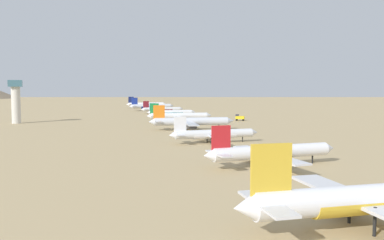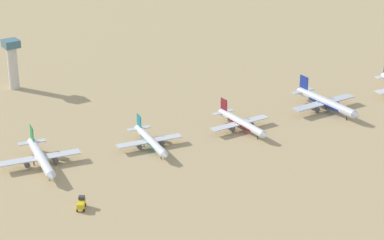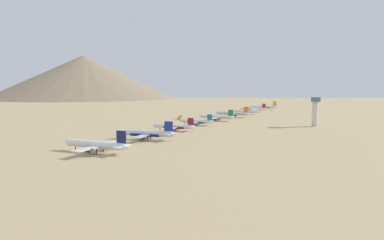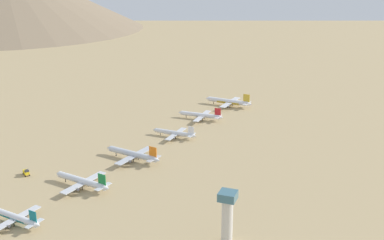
{
  "view_description": "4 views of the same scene",
  "coord_description": "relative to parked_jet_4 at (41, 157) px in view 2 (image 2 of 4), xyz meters",
  "views": [
    {
      "loc": [
        -69.63,
        -212.71,
        18.76
      ],
      "look_at": [
        -6.4,
        -42.25,
        4.76
      ],
      "focal_mm": 36.99,
      "sensor_mm": 36.0,
      "label": 1
    },
    {
      "loc": [
        257.14,
        -99.51,
        129.81
      ],
      "look_at": [
        8.27,
        66.3,
        6.47
      ],
      "focal_mm": 73.93,
      "sensor_mm": 36.0,
      "label": 2
    },
    {
      "loc": [
        -67.06,
        322.59,
        32.42
      ],
      "look_at": [
        13.82,
        46.42,
        4.46
      ],
      "focal_mm": 32.12,
      "sensor_mm": 36.0,
      "label": 3
    },
    {
      "loc": [
        -133.58,
        199.45,
        113.59
      ],
      "look_at": [
        -17.4,
        -112.91,
        4.75
      ],
      "focal_mm": 45.01,
      "sensor_mm": 36.0,
      "label": 4
    }
  ],
  "objects": [
    {
      "name": "parked_jet_6",
      "position": [
        14.0,
        83.74,
        -0.39
      ],
      "size": [
        34.29,
        27.78,
        9.91
      ],
      "color": "silver",
      "rests_on": "ground"
    },
    {
      "name": "parked_jet_4",
      "position": [
        0.0,
        0.0,
        0.0
      ],
      "size": [
        37.8,
        30.95,
        10.95
      ],
      "color": "silver",
      "rests_on": "ground"
    },
    {
      "name": "service_truck",
      "position": [
        38.13,
        -2.02,
        -1.61
      ],
      "size": [
        5.66,
        5.05,
        3.9
      ],
      "color": "yellow",
      "rests_on": "ground"
    },
    {
      "name": "parked_jet_7",
      "position": [
        16.98,
        128.24,
        0.23
      ],
      "size": [
        40.7,
        32.96,
        11.77
      ],
      "color": "silver",
      "rests_on": "ground"
    },
    {
      "name": "parked_jet_5",
      "position": [
        8.66,
        42.82,
        -0.48
      ],
      "size": [
        33.34,
        27.26,
        9.64
      ],
      "color": "silver",
      "rests_on": "ground"
    },
    {
      "name": "control_tower",
      "position": [
        -86.89,
        24.43,
        9.91
      ],
      "size": [
        7.2,
        7.2,
        23.98
      ],
      "color": "beige",
      "rests_on": "ground"
    },
    {
      "name": "ground_plane",
      "position": [
        -1.81,
        -2.18,
        -3.69
      ],
      "size": [
        2108.9,
        2108.9,
        0.0
      ],
      "primitive_type": "plane",
      "color": "tan"
    }
  ]
}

